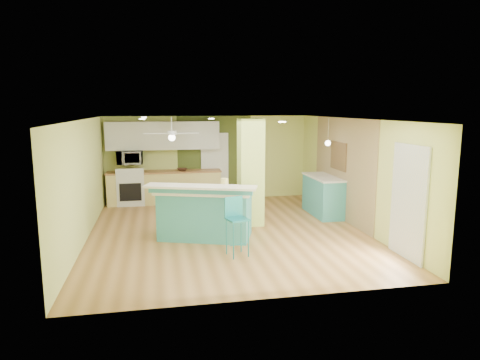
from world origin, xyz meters
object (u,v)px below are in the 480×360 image
side_counter (323,195)px  fruit_bowl (182,170)px  canister (225,183)px  bar_stool (236,217)px  peninsula (205,212)px

side_counter → fruit_bowl: (-3.49, 2.10, 0.47)m
side_counter → fruit_bowl: bearing=149.0°
side_counter → fruit_bowl: fruit_bowl is taller
fruit_bowl → canister: 3.38m
bar_stool → fruit_bowl: bearing=83.4°
bar_stool → canister: 1.44m
peninsula → fruit_bowl: size_ratio=7.81×
bar_stool → canister: canister is taller
bar_stool → fruit_bowl: 4.73m
side_counter → canister: canister is taller
peninsula → bar_stool: 1.27m
peninsula → bar_stool: bearing=-50.5°
side_counter → fruit_bowl: 4.10m
bar_stool → side_counter: (2.78, 2.58, -0.23)m
peninsula → side_counter: bearing=42.4°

